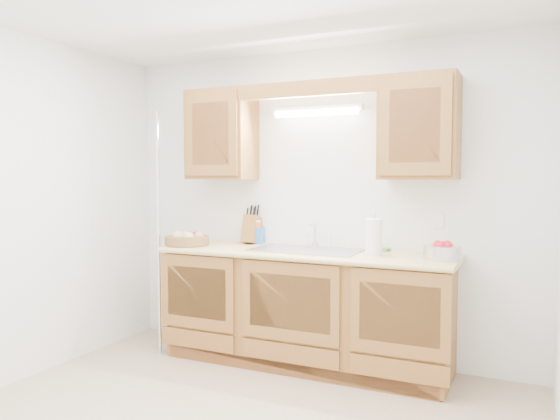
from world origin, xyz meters
The scene contains 17 objects.
room centered at (0.00, 0.00, 1.25)m, with size 3.52×3.50×2.50m.
base_cabinets centered at (0.00, 1.20, 0.44)m, with size 2.20×0.60×0.86m, color brown.
countertop centered at (0.00, 1.19, 0.88)m, with size 2.30×0.63×0.04m, color #E8C779.
upper_cabinet_left centered at (-0.83, 1.33, 1.83)m, with size 0.55×0.33×0.75m, color brown.
upper_cabinet_right centered at (0.83, 1.33, 1.83)m, with size 0.55×0.33×0.75m, color brown.
valance centered at (0.00, 1.19, 2.14)m, with size 2.20×0.05×0.12m, color brown.
fluorescent_fixture centered at (0.00, 1.42, 2.00)m, with size 0.76×0.08×0.08m.
sink centered at (0.00, 1.21, 0.83)m, with size 0.84×0.46×0.36m.
wire_shelf_pole centered at (-1.20, 0.94, 1.00)m, with size 0.03×0.03×2.00m, color silver.
outlet_plate centered at (0.95, 1.49, 1.15)m, with size 0.08×0.01×0.12m, color white.
fruit_basket centered at (-1.03, 1.09, 0.95)m, with size 0.47×0.47×0.11m.
knife_block centered at (-0.59, 1.42, 1.02)m, with size 0.13×0.20×0.34m.
orange_canister centered at (-0.54, 1.43, 1.00)m, with size 0.08×0.08×0.20m.
soap_bottle centered at (-0.54, 1.44, 1.00)m, with size 0.09×0.10×0.21m, color blue.
sponge centered at (0.54, 1.44, 0.91)m, with size 0.13×0.10×0.02m.
paper_towel centered at (0.54, 1.20, 1.03)m, with size 0.15×0.15×0.31m.
apple_bowl centered at (1.03, 1.16, 0.96)m, with size 0.34×0.34×0.13m.
Camera 1 is at (1.59, -2.69, 1.47)m, focal length 35.00 mm.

